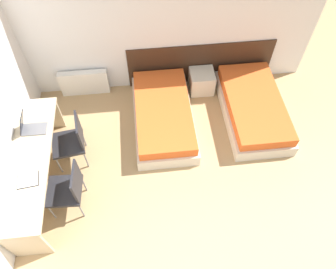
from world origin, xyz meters
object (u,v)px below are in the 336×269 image
chair_near_laptop (72,140)px  chair_near_notebook (68,188)px  bed_near_door (253,108)px  laptop (30,127)px  nightstand (202,81)px  bed_near_window (163,116)px

chair_near_laptop → chair_near_notebook: (0.00, -0.81, 0.00)m
bed_near_door → chair_near_laptop: 3.10m
bed_near_door → chair_near_laptop: size_ratio=2.03×
chair_near_laptop → laptop: size_ratio=2.55×
bed_near_door → nightstand: nightstand is taller
bed_near_door → laptop: bearing=-172.4°
nightstand → bed_near_window: bearing=-137.4°
bed_near_window → chair_near_laptop: (-1.45, -0.56, 0.30)m
nightstand → chair_near_laptop: (-2.24, -1.29, 0.29)m
bed_near_door → nightstand: 1.07m
bed_near_window → chair_near_notebook: chair_near_notebook is taller
nightstand → laptop: bearing=-156.6°
nightstand → laptop: (-2.78, -1.20, 0.59)m
nightstand → bed_near_door: bearing=-42.6°
chair_near_notebook → chair_near_laptop: bearing=92.8°
nightstand → chair_near_notebook: bearing=-136.8°
laptop → nightstand: bearing=24.0°
bed_near_door → laptop: size_ratio=5.18×
chair_near_notebook → bed_near_window: bearing=46.3°
chair_near_notebook → bed_near_door: bearing=27.2°
chair_near_laptop → laptop: bearing=163.4°
bed_near_window → laptop: 2.13m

